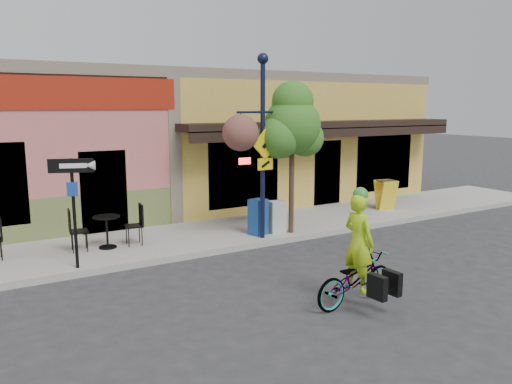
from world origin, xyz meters
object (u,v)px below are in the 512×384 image
(newspaper_box_blue, at_px, (258,217))
(bicycle, at_px, (355,279))
(street_tree, at_px, (292,157))
(newspaper_box_grey, at_px, (277,217))
(cyclist_rider, at_px, (358,256))
(one_way_sign, at_px, (74,214))
(lamp_post, at_px, (263,148))
(building, at_px, (159,139))

(newspaper_box_blue, bearing_deg, bicycle, -116.12)
(newspaper_box_blue, height_order, street_tree, street_tree)
(newspaper_box_blue, xyz_separation_m, newspaper_box_grey, (0.53, -0.08, -0.05))
(bicycle, height_order, cyclist_rider, cyclist_rider)
(one_way_sign, bearing_deg, cyclist_rider, -27.13)
(lamp_post, height_order, newspaper_box_grey, lamp_post)
(bicycle, xyz_separation_m, newspaper_box_blue, (0.72, 4.51, 0.15))
(one_way_sign, distance_m, newspaper_box_grey, 5.19)
(cyclist_rider, xyz_separation_m, lamp_post, (0.60, 4.17, 1.56))
(cyclist_rider, distance_m, newspaper_box_grey, 4.61)
(lamp_post, height_order, one_way_sign, lamp_post)
(building, distance_m, one_way_sign, 8.07)
(cyclist_rider, distance_m, one_way_sign, 5.68)
(cyclist_rider, bearing_deg, one_way_sign, 39.27)
(building, xyz_separation_m, newspaper_box_grey, (0.87, -6.43, -1.68))
(building, xyz_separation_m, lamp_post, (0.26, -6.70, 0.17))
(building, distance_m, bicycle, 11.02)
(bicycle, relative_size, newspaper_box_blue, 1.91)
(street_tree, bearing_deg, bicycle, -110.28)
(cyclist_rider, relative_size, newspaper_box_blue, 1.86)
(cyclist_rider, relative_size, lamp_post, 0.38)
(building, xyz_separation_m, bicycle, (-0.39, -10.87, -1.79))
(lamp_post, relative_size, newspaper_box_blue, 4.92)
(one_way_sign, relative_size, street_tree, 0.57)
(cyclist_rider, relative_size, street_tree, 0.43)
(lamp_post, distance_m, street_tree, 0.96)
(building, relative_size, newspaper_box_grey, 21.84)
(newspaper_box_grey, distance_m, street_tree, 1.61)
(bicycle, xyz_separation_m, street_tree, (1.56, 4.23, 1.67))
(cyclist_rider, distance_m, lamp_post, 4.49)
(one_way_sign, bearing_deg, bicycle, -27.49)
(cyclist_rider, bearing_deg, newspaper_box_grey, -19.76)
(one_way_sign, distance_m, newspaper_box_blue, 4.66)
(newspaper_box_blue, relative_size, street_tree, 0.23)
(building, xyz_separation_m, newspaper_box_blue, (0.34, -6.36, -1.64))
(building, bearing_deg, bicycle, -92.04)
(newspaper_box_blue, bearing_deg, lamp_post, -119.74)
(lamp_post, relative_size, street_tree, 1.15)
(building, height_order, bicycle, building)
(newspaper_box_grey, relative_size, street_tree, 0.21)
(newspaper_box_grey, xyz_separation_m, street_tree, (0.31, -0.20, 1.57))
(cyclist_rider, relative_size, newspaper_box_grey, 2.07)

